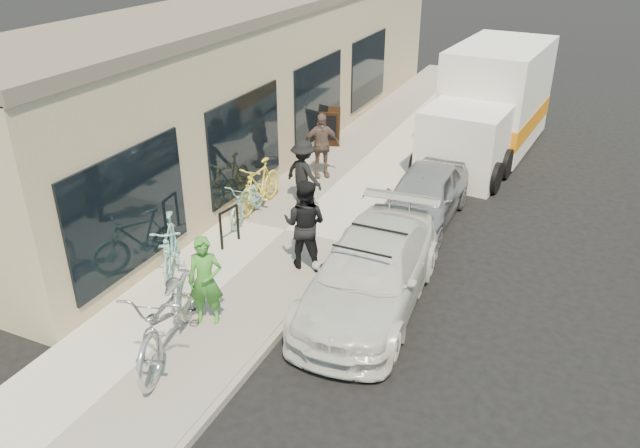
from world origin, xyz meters
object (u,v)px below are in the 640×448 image
(sedan_white, at_px, (370,273))
(moving_truck, at_px, (491,107))
(tandem_bike, at_px, (169,314))
(woman_rider, at_px, (206,281))
(cruiser_bike_c, at_px, (259,185))
(bike_rack, at_px, (229,223))
(cruiser_bike_b, at_px, (248,200))
(bystander_b, at_px, (321,145))
(sandwich_board, at_px, (328,127))
(man_standing, at_px, (305,224))
(cruiser_bike_a, at_px, (170,247))
(sedan_silver, at_px, (424,196))
(bystander_a, at_px, (303,174))

(sedan_white, bearing_deg, moving_truck, 84.07)
(tandem_bike, xyz_separation_m, woman_rider, (0.08, 0.88, 0.10))
(woman_rider, distance_m, cruiser_bike_c, 4.51)
(bike_rack, relative_size, cruiser_bike_b, 0.47)
(moving_truck, bearing_deg, bystander_b, -125.47)
(bike_rack, relative_size, moving_truck, 0.13)
(sandwich_board, xyz_separation_m, man_standing, (2.37, -6.49, 0.33))
(moving_truck, xyz_separation_m, tandem_bike, (-2.61, -11.57, -0.50))
(man_standing, distance_m, cruiser_bike_b, 2.47)
(cruiser_bike_a, bearing_deg, sandwich_board, 61.22)
(sedan_silver, xyz_separation_m, cruiser_bike_a, (-3.60, -4.43, 0.10))
(bike_rack, bearing_deg, moving_truck, 66.22)
(tandem_bike, distance_m, cruiser_bike_c, 5.33)
(sedan_white, distance_m, cruiser_bike_a, 3.76)
(moving_truck, xyz_separation_m, man_standing, (-1.86, -8.35, -0.29))
(bystander_a, bearing_deg, bystander_b, -61.17)
(woman_rider, bearing_deg, moving_truck, 52.71)
(sandwich_board, bearing_deg, bike_rack, -101.82)
(man_standing, bearing_deg, sedan_white, 155.27)
(moving_truck, distance_m, bystander_b, 5.36)
(man_standing, relative_size, bystander_b, 1.06)
(bystander_a, bearing_deg, moving_truck, -100.43)
(sandwich_board, xyz_separation_m, sedan_silver, (3.83, -3.39, -0.08))
(bystander_a, bearing_deg, sandwich_board, -56.64)
(woman_rider, bearing_deg, bystander_a, 72.68)
(bystander_a, bearing_deg, cruiser_bike_a, 94.10)
(sedan_white, bearing_deg, tandem_bike, -134.43)
(moving_truck, bearing_deg, cruiser_bike_b, -114.37)
(woman_rider, bearing_deg, cruiser_bike_a, 121.76)
(sandwich_board, bearing_deg, moving_truck, 6.51)
(man_standing, distance_m, cruiser_bike_c, 2.87)
(sedan_silver, height_order, moving_truck, moving_truck)
(sandwich_board, relative_size, cruiser_bike_c, 0.58)
(bike_rack, relative_size, tandem_bike, 0.32)
(moving_truck, xyz_separation_m, bystander_a, (-3.09, -5.85, -0.40))
(sedan_silver, height_order, bystander_a, bystander_a)
(sandwich_board, relative_size, cruiser_bike_a, 0.57)
(moving_truck, relative_size, bystander_a, 4.01)
(bike_rack, distance_m, cruiser_bike_b, 1.23)
(cruiser_bike_b, bearing_deg, bystander_b, 75.13)
(sedan_white, bearing_deg, woman_rider, -144.88)
(bike_rack, relative_size, sedan_white, 0.18)
(woman_rider, bearing_deg, cruiser_bike_c, 84.34)
(woman_rider, relative_size, cruiser_bike_a, 0.83)
(woman_rider, height_order, cruiser_bike_c, woman_rider)
(sandwich_board, relative_size, bystander_b, 0.64)
(bystander_b, bearing_deg, sedan_silver, -57.37)
(bike_rack, height_order, cruiser_bike_b, cruiser_bike_b)
(sandwich_board, bearing_deg, cruiser_bike_b, -103.47)
(bike_rack, relative_size, woman_rider, 0.52)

